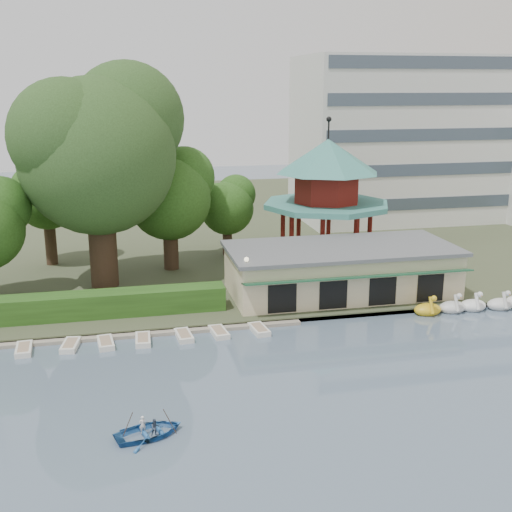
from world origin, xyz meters
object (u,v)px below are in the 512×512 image
object	(u,v)px
dock	(60,339)
boathouse	(341,269)
big_tree	(99,144)
pavilion	(327,188)
rowboat_with_passengers	(149,427)

from	to	relation	value
dock	boathouse	distance (m)	22.62
big_tree	pavilion	bearing A→B (deg)	10.32
boathouse	rowboat_with_passengers	xyz separation A→B (m)	(-16.70, -18.66, -1.87)
big_tree	rowboat_with_passengers	bearing A→B (deg)	-85.12
boathouse	rowboat_with_passengers	distance (m)	25.11
dock	rowboat_with_passengers	size ratio (longest dim) A/B	6.09
dock	rowboat_with_passengers	distance (m)	14.87
boathouse	rowboat_with_passengers	bearing A→B (deg)	-131.83
dock	pavilion	bearing A→B (deg)	31.66
big_tree	rowboat_with_passengers	xyz separation A→B (m)	(2.13, -24.89, -11.82)
big_tree	boathouse	bearing A→B (deg)	-18.32
pavilion	big_tree	world-z (taller)	big_tree
boathouse	pavilion	world-z (taller)	pavilion
dock	boathouse	xyz separation A→B (m)	(22.00, 4.77, 2.25)
dock	rowboat_with_passengers	world-z (taller)	rowboat_with_passengers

